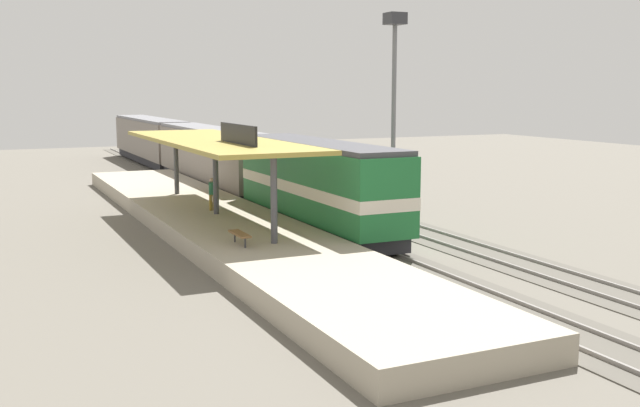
{
  "coord_description": "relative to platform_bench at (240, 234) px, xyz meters",
  "views": [
    {
      "loc": [
        -15.57,
        -35.93,
        7.18
      ],
      "look_at": [
        -1.38,
        -5.56,
        2.0
      ],
      "focal_mm": 41.68,
      "sensor_mm": 36.0,
      "label": 1
    }
  ],
  "objects": [
    {
      "name": "ground_plane",
      "position": [
        8.0,
        7.74,
        -1.34
      ],
      "size": [
        120.0,
        120.0,
        0.0
      ],
      "primitive_type": "plane",
      "color": "#666056"
    },
    {
      "name": "passenger_carriage_front",
      "position": [
        6.0,
        23.38,
        0.97
      ],
      "size": [
        2.9,
        20.0,
        4.24
      ],
      "color": "#28282D",
      "rests_on": "track_near"
    },
    {
      "name": "locomotive",
      "position": [
        6.0,
        5.38,
        1.07
      ],
      "size": [
        2.93,
        14.43,
        4.44
      ],
      "color": "#28282D",
      "rests_on": "track_near"
    },
    {
      "name": "person_waiting",
      "position": [
        1.54,
        8.9,
        0.51
      ],
      "size": [
        0.34,
        0.34,
        1.71
      ],
      "color": "olive",
      "rests_on": "platform"
    },
    {
      "name": "track_near",
      "position": [
        6.0,
        7.74,
        -1.31
      ],
      "size": [
        3.2,
        110.0,
        0.16
      ],
      "color": "#565249",
      "rests_on": "ground"
    },
    {
      "name": "platform",
      "position": [
        1.4,
        7.74,
        -0.89
      ],
      "size": [
        6.0,
        44.0,
        0.9
      ],
      "primitive_type": "cube",
      "color": "#A89E89",
      "rests_on": "ground"
    },
    {
      "name": "passenger_carriage_rear",
      "position": [
        6.0,
        44.18,
        0.97
      ],
      "size": [
        2.9,
        20.0,
        4.24
      ],
      "color": "#28282D",
      "rests_on": "track_near"
    },
    {
      "name": "track_far",
      "position": [
        10.6,
        7.74,
        -1.31
      ],
      "size": [
        3.2,
        110.0,
        0.16
      ],
      "color": "#565249",
      "rests_on": "ground"
    },
    {
      "name": "platform_bench",
      "position": [
        0.0,
        0.0,
        0.0
      ],
      "size": [
        0.44,
        1.7,
        0.5
      ],
      "color": "#333338",
      "rests_on": "platform"
    },
    {
      "name": "light_mast",
      "position": [
        13.8,
        11.2,
        7.05
      ],
      "size": [
        1.1,
        1.1,
        11.7
      ],
      "color": "slate",
      "rests_on": "ground"
    },
    {
      "name": "station_canopy",
      "position": [
        1.4,
        7.65,
        3.19
      ],
      "size": [
        5.2,
        18.0,
        4.7
      ],
      "color": "#47474C",
      "rests_on": "platform"
    }
  ]
}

